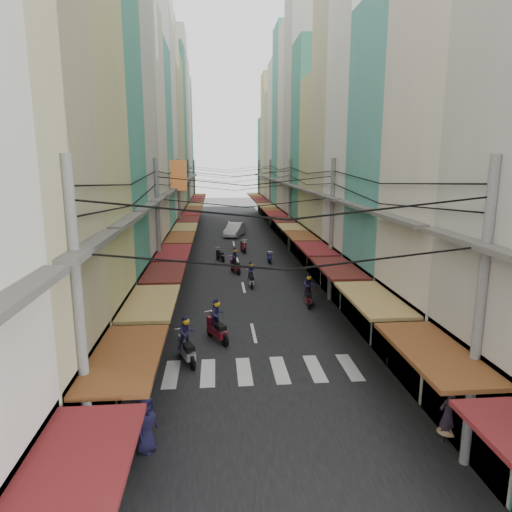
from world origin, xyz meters
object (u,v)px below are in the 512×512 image
bicycle (377,303)px  market_umbrella (438,333)px  white_car (235,236)px  traffic_sign (377,298)px

bicycle → market_umbrella: market_umbrella is taller
white_car → market_umbrella: 34.96m
market_umbrella → traffic_sign: size_ratio=0.72×
white_car → traffic_sign: size_ratio=1.59×
white_car → bicycle: (7.18, -24.52, 0.00)m
white_car → traffic_sign: 31.53m
white_car → bicycle: 25.55m
bicycle → white_car: bearing=8.0°
market_umbrella → traffic_sign: traffic_sign is taller
bicycle → traffic_sign: bearing=151.2°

